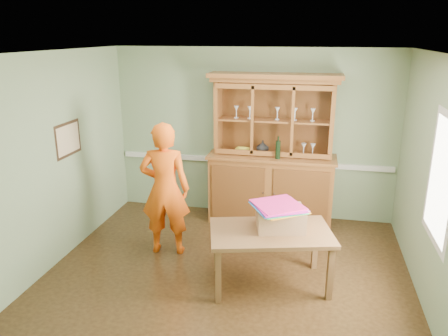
% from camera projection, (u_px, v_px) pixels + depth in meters
% --- Properties ---
extents(floor, '(4.50, 4.50, 0.00)m').
position_uv_depth(floor, '(228.00, 272.00, 5.53)').
color(floor, '#4C3318').
rests_on(floor, ground).
extents(ceiling, '(4.50, 4.50, 0.00)m').
position_uv_depth(ceiling, '(228.00, 52.00, 4.73)').
color(ceiling, white).
rests_on(ceiling, wall_back).
extents(wall_back, '(4.50, 0.00, 4.50)m').
position_uv_depth(wall_back, '(253.00, 134.00, 7.00)').
color(wall_back, gray).
rests_on(wall_back, floor).
extents(wall_left, '(0.00, 4.00, 4.00)m').
position_uv_depth(wall_left, '(56.00, 160.00, 5.58)').
color(wall_left, gray).
rests_on(wall_left, floor).
extents(wall_right, '(0.00, 4.00, 4.00)m').
position_uv_depth(wall_right, '(433.00, 184.00, 4.68)').
color(wall_right, gray).
rests_on(wall_right, floor).
extents(wall_front, '(4.50, 0.00, 4.50)m').
position_uv_depth(wall_front, '(175.00, 250.00, 3.26)').
color(wall_front, gray).
rests_on(wall_front, floor).
extents(chair_rail, '(4.41, 0.05, 0.08)m').
position_uv_depth(chair_rail, '(252.00, 161.00, 7.11)').
color(chair_rail, silver).
rests_on(chair_rail, wall_back).
extents(framed_map, '(0.03, 0.60, 0.46)m').
position_uv_depth(framed_map, '(68.00, 139.00, 5.79)').
color(framed_map, '#301F13').
rests_on(framed_map, wall_left).
extents(window_panel, '(0.03, 0.96, 1.36)m').
position_uv_depth(window_panel, '(440.00, 180.00, 4.36)').
color(window_panel, silver).
rests_on(window_panel, wall_right).
extents(china_hutch, '(1.98, 0.65, 2.33)m').
position_uv_depth(china_hutch, '(271.00, 172.00, 6.84)').
color(china_hutch, brown).
rests_on(china_hutch, floor).
extents(dining_table, '(1.57, 1.17, 0.70)m').
position_uv_depth(dining_table, '(271.00, 237.00, 5.09)').
color(dining_table, brown).
rests_on(dining_table, floor).
extents(cardboard_box, '(0.62, 0.54, 0.25)m').
position_uv_depth(cardboard_box, '(280.00, 218.00, 5.10)').
color(cardboard_box, '#906A4A').
rests_on(cardboard_box, dining_table).
extents(kite_stack, '(0.71, 0.71, 0.05)m').
position_uv_depth(kite_stack, '(279.00, 207.00, 5.03)').
color(kite_stack, orange).
rests_on(kite_stack, cardboard_box).
extents(person, '(0.72, 0.53, 1.82)m').
position_uv_depth(person, '(165.00, 189.00, 5.81)').
color(person, '#FF5E10').
rests_on(person, floor).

